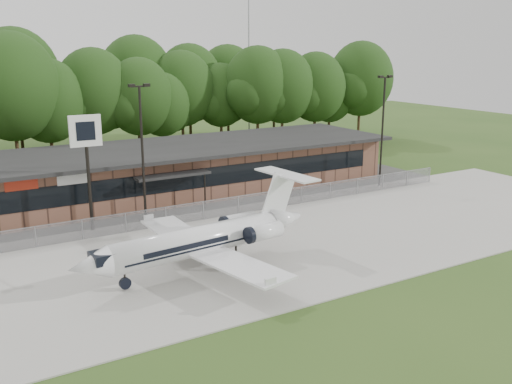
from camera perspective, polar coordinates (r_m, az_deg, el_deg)
ground at (r=31.77m, az=8.33°, el=-9.50°), size 160.00×160.00×0.00m
apron at (r=37.82m, az=0.71°, el=-5.30°), size 64.00×18.00×0.08m
parking_lot at (r=47.56m, az=-6.52°, el=-1.25°), size 50.00×9.00×0.06m
terminal at (r=51.02m, az=-8.64°, el=2.24°), size 41.00×11.65×4.30m
fence at (r=43.44m, az=-4.10°, el=-1.69°), size 46.00×0.04×1.52m
treeline at (r=67.22m, az=-14.73°, el=9.43°), size 72.00×12.00×15.00m
radio_mast at (r=81.24m, az=-0.72°, el=14.21°), size 0.20×0.20×25.00m
light_pole_mid at (r=41.75m, az=-11.33°, el=4.73°), size 1.55×0.30×10.23m
light_pole_right at (r=53.80m, az=12.56°, el=6.79°), size 1.55×0.30×10.23m
business_jet at (r=33.34m, az=-5.13°, el=-4.84°), size 15.28×13.65×5.14m
pole_sign at (r=40.88m, az=-16.62°, el=4.69°), size 2.17×0.33×8.26m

